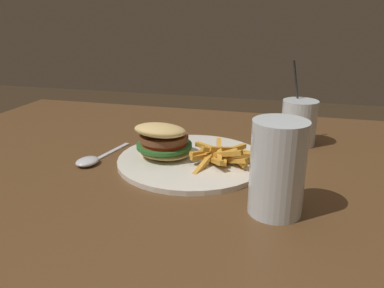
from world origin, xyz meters
name	(u,v)px	position (x,y,z in m)	size (l,w,h in m)	color
dining_table	(156,225)	(0.00, 0.00, 0.63)	(1.24, 1.07, 0.73)	brown
meal_plate_near	(182,152)	(-0.03, -0.09, 0.75)	(0.30, 0.30, 0.09)	silver
beer_glass	(277,171)	(-0.22, 0.07, 0.80)	(0.08, 0.08, 0.15)	silver
juice_glass	(299,124)	(-0.26, -0.27, 0.78)	(0.08, 0.08, 0.19)	silver
spoon	(90,160)	(0.15, -0.04, 0.74)	(0.06, 0.17, 0.01)	silver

